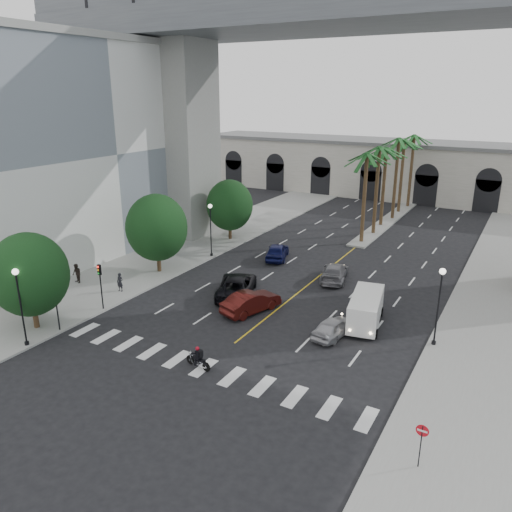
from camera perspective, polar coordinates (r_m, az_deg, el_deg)
The scene contains 31 objects.
ground at distance 31.67m, azimuth -4.41°, elevation -11.39°, with size 140.00×140.00×0.00m, color black.
sidewalk_left at distance 50.97m, azimuth -9.08°, elevation 0.30°, with size 8.00×100.00×0.15m, color gray.
sidewalk_right at distance 40.78m, azimuth 26.45°, elevation -6.19°, with size 8.00×100.00×0.15m, color gray.
median at distance 64.55m, azimuth 14.70°, elevation 3.79°, with size 2.00×24.00×0.20m, color gray.
building_left at distance 55.17m, azimuth -21.67°, elevation 11.53°, with size 16.50×32.50×20.60m.
pier_building at distance 80.04m, azimuth 18.24°, elevation 9.27°, with size 71.00×10.50×8.50m.
bridge at distance 46.38m, azimuth 15.34°, elevation 21.26°, with size 75.00×13.00×26.00m.
palm_a at distance 53.42m, azimuth 12.57°, elevation 10.86°, with size 3.20×3.20×10.30m.
palm_b at distance 57.17m, azimuth 13.92°, elevation 11.51°, with size 3.20×3.20×10.60m.
palm_c at distance 61.13m, azimuth 14.68°, elevation 11.43°, with size 3.20×3.20×10.10m.
palm_d at distance 64.82m, azimuth 16.01°, elevation 12.34°, with size 3.20×3.20×10.90m.
palm_e at distance 68.80m, azimuth 16.60°, elevation 12.22°, with size 3.20×3.20×10.40m.
palm_f at distance 72.59m, azimuth 17.62°, elevation 12.63°, with size 3.20×3.20×10.70m.
street_tree_near at distance 36.61m, azimuth -24.51°, elevation -1.94°, with size 5.20×5.20×6.89m.
street_tree_mid at distance 44.90m, azimuth -11.28°, elevation 3.20°, with size 5.44×5.44×7.21m.
street_tree_far at distance 54.33m, azimuth -3.03°, elevation 5.82°, with size 5.04×5.04×6.68m.
lamp_post_left_near at distance 34.58m, azimuth -25.37°, elevation -4.64°, with size 0.40×0.40×5.35m.
lamp_post_left_far at distance 48.78m, azimuth -5.21°, elevation 3.49°, with size 0.40×0.40×5.35m.
lamp_post_right at distance 33.37m, azimuth 20.18°, elevation -4.77°, with size 0.40×0.40×5.35m.
traffic_signal_near at distance 36.10m, azimuth -21.94°, elevation -4.45°, with size 0.25×0.18×3.65m.
traffic_signal_far at distance 38.48m, azimuth -17.37°, elevation -2.54°, with size 0.25×0.18×3.65m.
motorcycle_rider at distance 30.34m, azimuth -6.57°, elevation -11.55°, with size 1.91×0.55×1.38m.
car_a at distance 34.08m, azimuth 8.86°, elevation -8.03°, with size 1.57×3.91×1.33m, color #A6A5AA.
car_b at distance 37.14m, azimuth -0.56°, elevation -5.27°, with size 1.69×4.84×1.60m, color #410F0D.
car_c at distance 40.13m, azimuth -2.21°, elevation -3.37°, with size 2.77×6.00×1.67m, color black.
car_d at distance 43.80m, azimuth 8.95°, elevation -1.83°, with size 2.04×5.02×1.46m, color slate.
car_e at distance 48.73m, azimuth 2.44°, elevation 0.55°, with size 1.86×4.63×1.58m, color #0E1242.
cargo_van at distance 35.76m, azimuth 12.43°, elevation -5.93°, with size 2.86×5.48×2.22m.
pedestrian_a at distance 42.00m, azimuth -15.28°, elevation -2.90°, with size 0.56×0.37×1.54m, color black.
pedestrian_b at distance 44.86m, azimuth -19.81°, elevation -1.89°, with size 0.81×0.63×1.68m, color black.
do_not_enter_sign at distance 23.67m, azimuth 18.39°, elevation -19.09°, with size 0.56×0.05×2.29m.
Camera 1 is at (15.58, -22.67, 15.70)m, focal length 35.00 mm.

